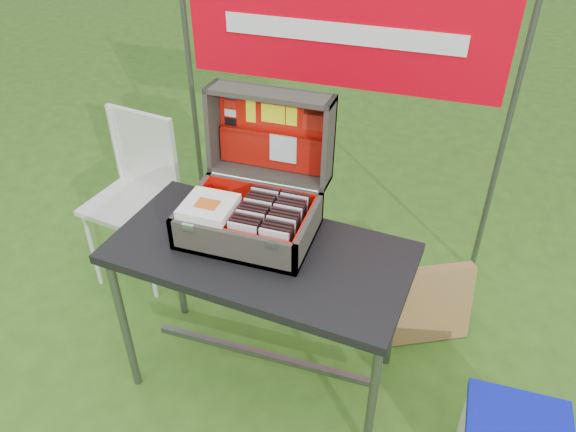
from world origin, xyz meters
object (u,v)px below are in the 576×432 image
(table, at_px, (262,316))
(cardboard_box, at_px, (432,304))
(chair, at_px, (132,205))
(suitcase, at_px, (252,174))

(table, distance_m, cardboard_box, 0.87)
(cardboard_box, bearing_deg, chair, 152.93)
(suitcase, distance_m, cardboard_box, 1.17)
(table, distance_m, chair, 1.04)
(table, height_order, chair, chair)
(chair, bearing_deg, table, -18.68)
(suitcase, height_order, cardboard_box, suitcase)
(suitcase, bearing_deg, cardboard_box, 24.02)
(table, relative_size, cardboard_box, 2.90)
(table, relative_size, chair, 1.32)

